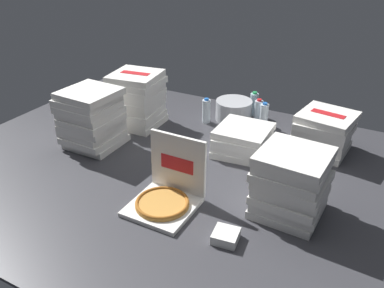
{
  "coord_description": "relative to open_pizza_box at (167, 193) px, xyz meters",
  "views": [
    {
      "loc": [
        1.13,
        -1.94,
        1.38
      ],
      "look_at": [
        0.04,
        0.1,
        0.14
      ],
      "focal_mm": 37.37,
      "sensor_mm": 36.0,
      "label": 1
    }
  ],
  "objects": [
    {
      "name": "ground_plane",
      "position": [
        -0.13,
        0.37,
        -0.09
      ],
      "size": [
        3.2,
        2.4,
        0.02
      ],
      "primitive_type": "cube",
      "color": "#38383D"
    },
    {
      "name": "open_pizza_box",
      "position": [
        0.0,
        0.0,
        0.0
      ],
      "size": [
        0.35,
        0.37,
        0.38
      ],
      "color": "white",
      "rests_on": "ground_plane"
    },
    {
      "name": "pizza_stack_center_near",
      "position": [
        0.15,
        0.77,
        0.02
      ],
      "size": [
        0.4,
        0.39,
        0.19
      ],
      "color": "white",
      "rests_on": "ground_plane"
    },
    {
      "name": "pizza_stack_left_mid",
      "position": [
        -0.77,
        0.8,
        0.13
      ],
      "size": [
        0.4,
        0.42,
        0.42
      ],
      "color": "white",
      "rests_on": "ground_plane"
    },
    {
      "name": "pizza_stack_left_near",
      "position": [
        -0.84,
        0.36,
        0.13
      ],
      "size": [
        0.39,
        0.38,
        0.42
      ],
      "color": "white",
      "rests_on": "ground_plane"
    },
    {
      "name": "pizza_stack_right_near",
      "position": [
        0.62,
        0.26,
        0.11
      ],
      "size": [
        0.38,
        0.38,
        0.37
      ],
      "color": "white",
      "rests_on": "ground_plane"
    },
    {
      "name": "pizza_stack_right_mid",
      "position": [
        0.63,
        1.06,
        0.06
      ],
      "size": [
        0.4,
        0.4,
        0.28
      ],
      "color": "white",
      "rests_on": "ground_plane"
    },
    {
      "name": "ice_bucket",
      "position": [
        -0.12,
        1.25,
        0.0
      ],
      "size": [
        0.3,
        0.3,
        0.16
      ],
      "primitive_type": "cylinder",
      "color": "#B7BABF",
      "rests_on": "ground_plane"
    },
    {
      "name": "water_bottle_0",
      "position": [
        -0.3,
        1.1,
        0.02
      ],
      "size": [
        0.07,
        0.07,
        0.21
      ],
      "color": "white",
      "rests_on": "ground_plane"
    },
    {
      "name": "water_bottle_1",
      "position": [
        0.08,
        1.28,
        0.02
      ],
      "size": [
        0.07,
        0.07,
        0.21
      ],
      "color": "silver",
      "rests_on": "ground_plane"
    },
    {
      "name": "water_bottle_2",
      "position": [
        0.14,
        1.23,
        0.02
      ],
      "size": [
        0.07,
        0.07,
        0.21
      ],
      "color": "white",
      "rests_on": "ground_plane"
    },
    {
      "name": "water_bottle_3",
      "position": [
        -0.01,
        1.41,
        0.02
      ],
      "size": [
        0.07,
        0.07,
        0.21
      ],
      "color": "silver",
      "rests_on": "ground_plane"
    },
    {
      "name": "napkin_pile",
      "position": [
        0.42,
        -0.12,
        -0.05
      ],
      "size": [
        0.14,
        0.14,
        0.05
      ],
      "primitive_type": "cube",
      "rotation": [
        0.0,
        0.0,
        0.13
      ],
      "color": "white",
      "rests_on": "ground_plane"
    }
  ]
}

